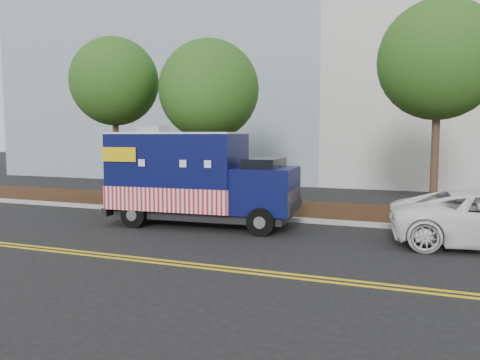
% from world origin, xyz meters
% --- Properties ---
extents(ground, '(120.00, 120.00, 0.00)m').
position_xyz_m(ground, '(0.00, 0.00, 0.00)').
color(ground, black).
rests_on(ground, ground).
extents(curb, '(120.00, 0.18, 0.15)m').
position_xyz_m(curb, '(0.00, 1.40, 0.07)').
color(curb, '#9E9E99').
rests_on(curb, ground).
extents(mulch_strip, '(120.00, 4.00, 0.15)m').
position_xyz_m(mulch_strip, '(0.00, 3.50, 0.07)').
color(mulch_strip, black).
rests_on(mulch_strip, ground).
extents(centerline_near, '(120.00, 0.10, 0.01)m').
position_xyz_m(centerline_near, '(0.00, -4.45, 0.01)').
color(centerline_near, gold).
rests_on(centerline_near, ground).
extents(centerline_far, '(120.00, 0.10, 0.01)m').
position_xyz_m(centerline_far, '(0.00, -4.70, 0.01)').
color(centerline_far, gold).
rests_on(centerline_far, ground).
extents(tree_a, '(3.78, 3.78, 7.10)m').
position_xyz_m(tree_a, '(-5.20, 3.36, 5.20)').
color(tree_a, '#38281C').
rests_on(tree_a, ground).
extents(tree_b, '(4.07, 4.07, 6.79)m').
position_xyz_m(tree_b, '(-0.91, 3.74, 4.75)').
color(tree_b, '#38281C').
rests_on(tree_b, ground).
extents(tree_c, '(3.98, 3.98, 7.39)m').
position_xyz_m(tree_c, '(7.66, 3.28, 5.39)').
color(tree_c, '#38281C').
rests_on(tree_c, ground).
extents(sign_post, '(0.06, 0.06, 2.40)m').
position_xyz_m(sign_post, '(-4.47, 1.73, 1.20)').
color(sign_post, '#473828').
rests_on(sign_post, ground).
extents(food_truck, '(6.25, 2.68, 3.22)m').
position_xyz_m(food_truck, '(0.34, -0.23, 1.46)').
color(food_truck, black).
rests_on(food_truck, ground).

